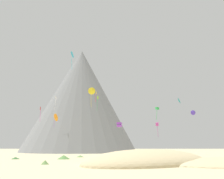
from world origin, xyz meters
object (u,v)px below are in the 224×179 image
(bush_near_left, at_px, (45,162))
(kite_pink_low, at_px, (72,128))
(kite_magenta_low, at_px, (157,124))
(kite_green_low, at_px, (157,109))
(kite_cyan_mid, at_px, (72,55))
(kite_orange_low, at_px, (55,117))
(kite_yellow_mid, at_px, (91,91))
(rock_massif, at_px, (82,106))
(bush_scatter_east, at_px, (104,160))
(kite_white_mid, at_px, (55,100))
(bush_low_patch, at_px, (80,156))
(bush_mid_center, at_px, (15,158))
(kite_teal_mid, at_px, (178,101))
(kite_indigo_low, at_px, (193,113))
(kite_lime_mid, at_px, (97,101))
(kite_red_mid, at_px, (40,110))
(kite_gold_mid, at_px, (96,95))
(bush_far_right, at_px, (63,157))
(kite_violet_low, at_px, (119,125))

(bush_near_left, xyz_separation_m, kite_pink_low, (-6.00, 59.58, 9.28))
(kite_magenta_low, bearing_deg, kite_green_low, 101.61)
(kite_cyan_mid, bearing_deg, kite_magenta_low, 152.27)
(kite_orange_low, bearing_deg, kite_yellow_mid, 32.87)
(rock_massif, relative_size, kite_pink_low, 84.40)
(bush_scatter_east, relative_size, kite_white_mid, 0.49)
(bush_low_patch, distance_m, bush_scatter_east, 15.82)
(kite_cyan_mid, relative_size, kite_pink_low, 6.01)
(kite_orange_low, bearing_deg, bush_mid_center, -41.51)
(bush_scatter_east, distance_m, kite_white_mid, 52.11)
(bush_scatter_east, bearing_deg, kite_teal_mid, 54.96)
(kite_magenta_low, height_order, kite_cyan_mid, kite_cyan_mid)
(bush_near_left, height_order, kite_indigo_low, kite_indigo_low)
(kite_yellow_mid, bearing_deg, kite_orange_low, 156.73)
(kite_orange_low, bearing_deg, kite_lime_mid, 74.56)
(bush_low_patch, xyz_separation_m, kite_red_mid, (-16.37, 20.89, 13.87))
(bush_low_patch, relative_size, kite_orange_low, 0.41)
(kite_white_mid, relative_size, kite_magenta_low, 0.92)
(kite_lime_mid, bearing_deg, kite_orange_low, -112.14)
(kite_gold_mid, bearing_deg, kite_white_mid, -26.07)
(bush_far_right, distance_m, kite_cyan_mid, 27.34)
(bush_near_left, xyz_separation_m, kite_teal_mid, (31.26, 41.28, 16.61))
(bush_scatter_east, xyz_separation_m, kite_green_low, (14.99, 27.77, 13.28))
(kite_orange_low, xyz_separation_m, kite_gold_mid, (12.58, 10.91, 10.03))
(kite_gold_mid, height_order, kite_green_low, kite_gold_mid)
(kite_green_low, height_order, kite_pink_low, kite_green_low)
(kite_red_mid, bearing_deg, kite_teal_mid, -54.32)
(bush_mid_center, bearing_deg, bush_low_patch, 36.55)
(kite_indigo_low, bearing_deg, bush_near_left, -123.94)
(kite_yellow_mid, bearing_deg, kite_gold_mid, 81.78)
(kite_violet_low, bearing_deg, kite_red_mid, -99.02)
(bush_near_left, xyz_separation_m, kite_indigo_low, (34.86, 38.93, 12.40))
(bush_near_left, distance_m, kite_pink_low, 60.60)
(bush_far_right, bearing_deg, kite_magenta_low, 56.73)
(kite_lime_mid, xyz_separation_m, kite_violet_low, (7.16, -21.71, -10.49))
(kite_cyan_mid, height_order, kite_pink_low, kite_cyan_mid)
(kite_violet_low, bearing_deg, kite_white_mid, -114.47)
(kite_indigo_low, bearing_deg, bush_far_right, -136.61)
(bush_low_patch, bearing_deg, kite_cyan_mid, 164.67)
(kite_orange_low, height_order, kite_green_low, kite_green_low)
(rock_massif, height_order, kite_teal_mid, rock_massif)
(kite_yellow_mid, bearing_deg, kite_magenta_low, 25.02)
(kite_gold_mid, distance_m, kite_green_low, 28.22)
(kite_lime_mid, bearing_deg, kite_gold_mid, 143.61)
(bush_far_right, bearing_deg, bush_low_patch, 76.55)
(kite_lime_mid, height_order, kite_violet_low, kite_lime_mid)
(kite_gold_mid, relative_size, kite_pink_low, 4.57)
(kite_indigo_low, height_order, kite_yellow_mid, kite_yellow_mid)
(kite_indigo_low, relative_size, kite_magenta_low, 0.28)
(kite_indigo_low, xyz_separation_m, kite_magenta_low, (-8.53, 15.33, -2.31))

